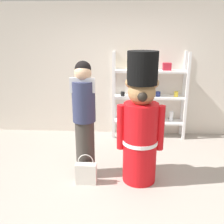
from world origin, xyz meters
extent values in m
plane|color=#9E9389|center=(0.00, 0.00, 0.00)|extent=(6.40, 6.40, 0.00)
cube|color=silver|center=(0.00, 2.20, 1.30)|extent=(6.40, 0.12, 2.60)
cube|color=white|center=(-0.19, 1.83, 0.85)|extent=(0.05, 0.05, 1.70)
cube|color=white|center=(1.20, 1.83, 0.85)|extent=(0.05, 0.05, 1.70)
cube|color=white|center=(-0.19, 2.13, 0.85)|extent=(0.05, 0.05, 1.70)
cube|color=white|center=(1.20, 2.13, 0.85)|extent=(0.05, 0.05, 1.70)
cube|color=white|center=(0.50, 1.98, 0.31)|extent=(1.39, 0.30, 0.04)
cube|color=white|center=(0.50, 1.98, 0.82)|extent=(1.39, 0.30, 0.04)
cube|color=white|center=(0.50, 1.98, 1.33)|extent=(1.39, 0.30, 0.04)
cylinder|color=black|center=(-0.02, 1.96, 0.88)|extent=(0.08, 0.08, 0.09)
cylinder|color=blue|center=(0.33, 1.99, 0.89)|extent=(0.07, 0.07, 0.10)
cylinder|color=navy|center=(0.68, 1.97, 0.89)|extent=(0.09, 0.09, 0.10)
cylinder|color=yellow|center=(1.02, 1.96, 0.89)|extent=(0.08, 0.08, 0.11)
cylinder|color=navy|center=(0.04, 1.97, 0.42)|extent=(0.07, 0.07, 0.20)
cylinder|color=#B27226|center=(0.50, 1.98, 0.43)|extent=(0.07, 0.07, 0.21)
cylinder|color=silver|center=(0.97, 1.99, 0.43)|extent=(0.08, 0.08, 0.20)
cube|color=gold|center=(0.19, 1.98, 1.42)|extent=(0.18, 0.14, 0.14)
cube|color=#B21E2D|center=(0.82, 1.98, 1.42)|extent=(0.16, 0.13, 0.14)
cylinder|color=red|center=(0.25, 0.30, 0.57)|extent=(0.47, 0.47, 1.14)
cylinder|color=white|center=(0.25, 0.30, 0.60)|extent=(0.49, 0.49, 0.05)
sphere|color=#A0754A|center=(0.25, 0.30, 1.30)|extent=(0.36, 0.36, 0.36)
sphere|color=#A0754A|center=(0.10, 0.30, 1.41)|extent=(0.13, 0.13, 0.13)
sphere|color=#A0754A|center=(0.41, 0.30, 1.41)|extent=(0.13, 0.13, 0.13)
cylinder|color=black|center=(0.25, 0.30, 1.61)|extent=(0.40, 0.40, 0.42)
cylinder|color=red|center=(-0.01, 0.30, 0.80)|extent=(0.11, 0.11, 0.63)
cylinder|color=red|center=(0.52, 0.30, 0.80)|extent=(0.11, 0.11, 0.63)
sphere|color=black|center=(0.25, 0.14, 1.27)|extent=(0.13, 0.13, 0.13)
cylinder|color=#38332D|center=(-0.53, 0.39, 0.42)|extent=(0.27, 0.27, 0.85)
cylinder|color=#2D3351|center=(-0.53, 0.39, 1.13)|extent=(0.32, 0.32, 0.57)
sphere|color=tan|center=(-0.53, 0.39, 1.52)|extent=(0.23, 0.23, 0.23)
cube|color=silver|center=(-0.53, 0.33, 1.37)|extent=(0.34, 0.04, 0.20)
sphere|color=black|center=(-0.53, 0.41, 1.57)|extent=(0.22, 0.22, 0.22)
cube|color=silver|center=(-0.49, 0.16, 0.15)|extent=(0.29, 0.11, 0.30)
torus|color=silver|center=(-0.49, 0.16, 0.34)|extent=(0.21, 0.01, 0.21)
camera|label=1|loc=(0.05, -2.98, 2.03)|focal=41.16mm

